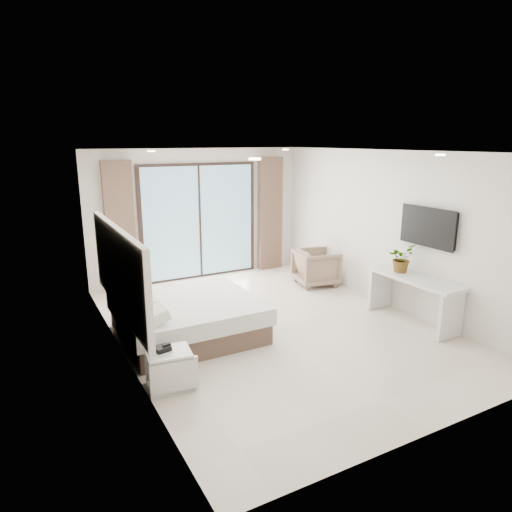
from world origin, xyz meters
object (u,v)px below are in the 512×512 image
at_px(nightstand, 169,369).
at_px(armchair, 316,266).
at_px(console_desk, 414,289).
at_px(bed, 186,317).

xyz_separation_m(nightstand, armchair, (3.87, 2.44, 0.16)).
relative_size(console_desk, armchair, 2.05).
xyz_separation_m(bed, console_desk, (3.36, -1.25, 0.27)).
height_order(bed, console_desk, console_desk).
height_order(bed, armchair, armchair).
relative_size(bed, nightstand, 3.54).
xyz_separation_m(bed, nightstand, (-0.70, -1.33, -0.06)).
height_order(nightstand, console_desk, console_desk).
relative_size(nightstand, console_desk, 0.34).
bearing_deg(nightstand, armchair, 39.88).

